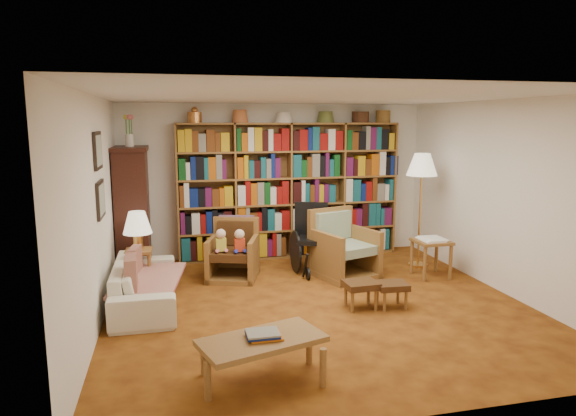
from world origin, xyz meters
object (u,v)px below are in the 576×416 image
object	(u,v)px
side_table_lamp	(139,261)
coffee_table	(262,343)
footstool_b	(392,287)
wheelchair	(314,241)
side_table_papers	(431,246)
sofa	(145,283)
floor_lamp	(422,169)
armchair_leather	(232,253)
armchair_sage	(342,250)
footstool_a	(361,286)

from	to	relation	value
side_table_lamp	coffee_table	distance (m)	3.08
footstool_b	wheelchair	bearing A→B (deg)	106.31
wheelchair	side_table_papers	size ratio (longest dim) A/B	1.79
wheelchair	coffee_table	world-z (taller)	wheelchair
sofa	floor_lamp	world-z (taller)	floor_lamp
sofa	wheelchair	distance (m)	2.57
side_table_lamp	side_table_papers	xyz separation A→B (m)	(4.06, -0.42, 0.07)
side_table_papers	wheelchair	bearing A→B (deg)	157.36
side_table_lamp	armchair_leather	distance (m)	1.29
armchair_sage	wheelchair	xyz separation A→B (m)	(-0.36, 0.27, 0.10)
sofa	armchair_sage	world-z (taller)	armchair_sage
floor_lamp	footstool_a	world-z (taller)	floor_lamp
side_table_papers	footstool_a	distance (m)	1.75
side_table_lamp	armchair_leather	xyz separation A→B (m)	(1.27, 0.22, -0.02)
sofa	wheelchair	xyz separation A→B (m)	(2.40, 0.91, 0.20)
footstool_b	coffee_table	bearing A→B (deg)	-142.79
armchair_sage	footstool_a	bearing A→B (deg)	-99.86
sofa	side_table_papers	world-z (taller)	side_table_papers
side_table_papers	footstool_a	bearing A→B (deg)	-146.01
sofa	footstool_b	distance (m)	2.99
armchair_sage	armchair_leather	bearing A→B (deg)	170.93
footstool_a	footstool_b	size ratio (longest dim) A/B	1.06
armchair_leather	coffee_table	size ratio (longest dim) A/B	0.76
armchair_leather	footstool_b	distance (m)	2.40
floor_lamp	armchair_leather	bearing A→B (deg)	178.54
side_table_lamp	armchair_leather	world-z (taller)	armchair_leather
side_table_lamp	side_table_papers	world-z (taller)	side_table_papers
floor_lamp	footstool_b	world-z (taller)	floor_lamp
armchair_leather	side_table_papers	world-z (taller)	armchair_leather
side_table_lamp	floor_lamp	world-z (taller)	floor_lamp
armchair_leather	floor_lamp	world-z (taller)	floor_lamp
sofa	footstool_a	size ratio (longest dim) A/B	4.49
side_table_papers	footstool_a	world-z (taller)	side_table_papers
armchair_leather	footstool_b	bearing A→B (deg)	-44.26
sofa	armchair_leather	size ratio (longest dim) A/B	2.08
side_table_lamp	floor_lamp	bearing A→B (deg)	1.96
wheelchair	coffee_table	bearing A→B (deg)	-113.54
wheelchair	footstool_b	xyz separation A→B (m)	(0.49, -1.69, -0.21)
wheelchair	floor_lamp	bearing A→B (deg)	-2.99
floor_lamp	footstool_a	distance (m)	2.51
armchair_sage	floor_lamp	bearing A→B (deg)	7.79
side_table_papers	footstool_a	size ratio (longest dim) A/B	1.40
wheelchair	footstool_b	world-z (taller)	wheelchair
sofa	coffee_table	world-z (taller)	sofa
wheelchair	footstool_a	distance (m)	1.64
armchair_sage	footstool_a	xyz separation A→B (m)	(-0.24, -1.36, -0.09)
side_table_lamp	sofa	bearing A→B (deg)	-81.62
sofa	armchair_sage	xyz separation A→B (m)	(2.75, 0.64, 0.10)
wheelchair	footstool_b	distance (m)	1.77
coffee_table	floor_lamp	bearing A→B (deg)	44.88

